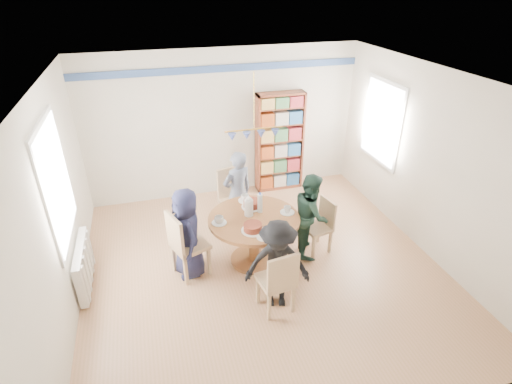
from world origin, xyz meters
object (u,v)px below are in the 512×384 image
object	(u,v)px
dining_table	(254,229)
person_left	(187,233)
person_far	(238,193)
radiator	(84,265)
chair_left	(184,243)
bookshelf	(279,143)
chair_near	(279,280)
chair_far	(234,196)
person_right	(311,215)
person_near	(277,265)
chair_right	(321,223)

from	to	relation	value
dining_table	person_left	bearing A→B (deg)	179.79
person_far	person_left	bearing A→B (deg)	24.55
radiator	chair_left	size ratio (longest dim) A/B	0.98
dining_table	bookshelf	bearing A→B (deg)	62.55
chair_near	chair_far	bearing A→B (deg)	91.90
dining_table	person_right	xyz separation A→B (m)	(0.87, -0.00, 0.10)
chair_far	person_near	world-z (taller)	person_near
person_right	person_left	bearing A→B (deg)	106.45
chair_near	person_far	bearing A→B (deg)	91.13
chair_left	chair_far	size ratio (longest dim) A/B	0.98
chair_left	bookshelf	bearing A→B (deg)	45.97
person_left	person_far	size ratio (longest dim) A/B	0.94
chair_right	dining_table	bearing A→B (deg)	-179.99
chair_near	chair_right	bearing A→B (deg)	45.78
chair_left	chair_near	xyz separation A→B (m)	(1.02, -1.01, -0.05)
person_left	person_far	bearing A→B (deg)	123.82
chair_near	person_near	world-z (taller)	person_near
chair_far	person_near	xyz separation A→B (m)	(0.10, -1.94, 0.05)
chair_far	bookshelf	world-z (taller)	bookshelf
dining_table	chair_right	bearing A→B (deg)	0.01
radiator	dining_table	bearing A→B (deg)	-2.14
person_left	bookshelf	size ratio (longest dim) A/B	0.70
dining_table	chair_right	size ratio (longest dim) A/B	1.53
dining_table	person_right	distance (m)	0.88
radiator	person_near	world-z (taller)	person_near
person_left	chair_near	bearing A→B (deg)	32.50
radiator	person_left	xyz separation A→B (m)	(1.39, -0.08, 0.31)
bookshelf	chair_far	bearing A→B (deg)	-136.13
radiator	dining_table	xyz separation A→B (m)	(2.33, -0.09, 0.21)
chair_left	person_right	world-z (taller)	person_right
person_near	bookshelf	bearing A→B (deg)	86.89
person_far	dining_table	bearing A→B (deg)	73.53
chair_near	bookshelf	world-z (taller)	bookshelf
person_right	person_near	xyz separation A→B (m)	(-0.83, -0.93, -0.03)
person_far	bookshelf	xyz separation A→B (m)	(1.13, 1.27, 0.23)
radiator	chair_left	distance (m)	1.35
radiator	bookshelf	xyz separation A→B (m)	(3.44, 2.04, 0.59)
person_left	radiator	bearing A→B (deg)	-102.56
chair_right	person_left	bearing A→B (deg)	179.90
dining_table	person_near	distance (m)	0.93
person_near	bookshelf	world-z (taller)	bookshelf
chair_near	person_far	world-z (taller)	person_far
chair_left	dining_table	bearing A→B (deg)	3.23
chair_right	chair_near	xyz separation A→B (m)	(-1.04, -1.07, 0.04)
chair_left	person_far	bearing A→B (deg)	43.02
chair_far	person_left	distance (m)	1.34
person_near	chair_right	bearing A→B (deg)	58.72
chair_near	dining_table	bearing A→B (deg)	90.50
chair_far	chair_near	distance (m)	2.08
person_far	bookshelf	size ratio (longest dim) A/B	0.74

